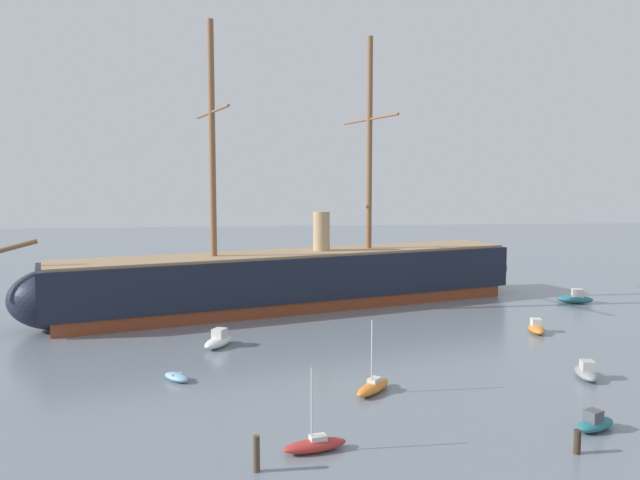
# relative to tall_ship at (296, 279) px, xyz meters

# --- Properties ---
(tall_ship) EXTENTS (72.92, 28.14, 36.07)m
(tall_ship) POSITION_rel_tall_ship_xyz_m (0.00, 0.00, 0.00)
(tall_ship) COLOR brown
(tall_ship) RESTS_ON ground
(sailboat_foreground_left) EXTENTS (4.30, 2.13, 5.37)m
(sailboat_foreground_left) POSITION_rel_tall_ship_xyz_m (-2.52, -43.80, -3.42)
(sailboat_foreground_left) COLOR #B22D28
(sailboat_foreground_left) RESTS_ON ground
(motorboat_foreground_right) EXTENTS (3.72, 2.73, 1.44)m
(motorboat_foreground_right) POSITION_rel_tall_ship_xyz_m (16.61, -42.87, -3.36)
(motorboat_foreground_right) COLOR #236670
(motorboat_foreground_right) RESTS_ON ground
(sailboat_near_centre) EXTENTS (3.99, 4.35, 5.92)m
(sailboat_near_centre) POSITION_rel_tall_ship_xyz_m (3.30, -33.68, -3.37)
(sailboat_near_centre) COLOR orange
(sailboat_near_centre) RESTS_ON ground
(dinghy_mid_left) EXTENTS (2.78, 2.93, 0.67)m
(dinghy_mid_left) POSITION_rel_tall_ship_xyz_m (-12.51, -28.80, -3.53)
(dinghy_mid_left) COLOR #7FB2D6
(dinghy_mid_left) RESTS_ON ground
(motorboat_mid_right) EXTENTS (2.49, 4.13, 1.62)m
(motorboat_mid_right) POSITION_rel_tall_ship_xyz_m (22.08, -32.46, -3.30)
(motorboat_mid_right) COLOR gray
(motorboat_mid_right) RESTS_ON ground
(motorboat_alongside_bow) EXTENTS (3.63, 4.69, 1.83)m
(motorboat_alongside_bow) POSITION_rel_tall_ship_xyz_m (-9.44, -18.36, -3.23)
(motorboat_alongside_bow) COLOR silver
(motorboat_alongside_bow) RESTS_ON ground
(motorboat_alongside_stern) EXTENTS (2.29, 3.97, 1.57)m
(motorboat_alongside_stern) POSITION_rel_tall_ship_xyz_m (25.28, -16.88, -3.32)
(motorboat_alongside_stern) COLOR orange
(motorboat_alongside_stern) RESTS_ON ground
(dinghy_far_left) EXTENTS (1.33, 2.36, 0.53)m
(dinghy_far_left) POSITION_rel_tall_ship_xyz_m (-22.05, 0.19, -3.60)
(dinghy_far_left) COLOR #B22D28
(dinghy_far_left) RESTS_ON ground
(motorboat_far_right) EXTENTS (5.13, 3.53, 1.99)m
(motorboat_far_right) POSITION_rel_tall_ship_xyz_m (38.32, -1.81, -3.17)
(motorboat_far_right) COLOR #236670
(motorboat_far_right) RESTS_ON ground
(sailboat_distant_centre) EXTENTS (2.76, 5.22, 6.51)m
(sailboat_distant_centre) POSITION_rel_tall_ship_xyz_m (6.33, 12.12, -3.32)
(sailboat_distant_centre) COLOR #B22D28
(sailboat_distant_centre) RESTS_ON ground
(mooring_piling_nearest) EXTENTS (0.40, 0.40, 2.15)m
(mooring_piling_nearest) POSITION_rel_tall_ship_xyz_m (-6.19, -46.02, -2.79)
(mooring_piling_nearest) COLOR #4C3D2D
(mooring_piling_nearest) RESTS_ON ground
(mooring_piling_left_pair) EXTENTS (0.43, 0.43, 1.51)m
(mooring_piling_left_pair) POSITION_rel_tall_ship_xyz_m (13.54, -46.06, -3.12)
(mooring_piling_left_pair) COLOR #382B1E
(mooring_piling_left_pair) RESTS_ON ground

